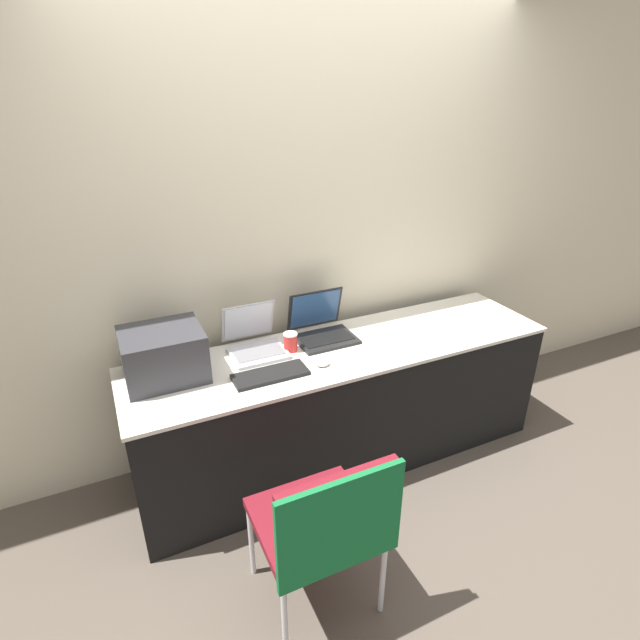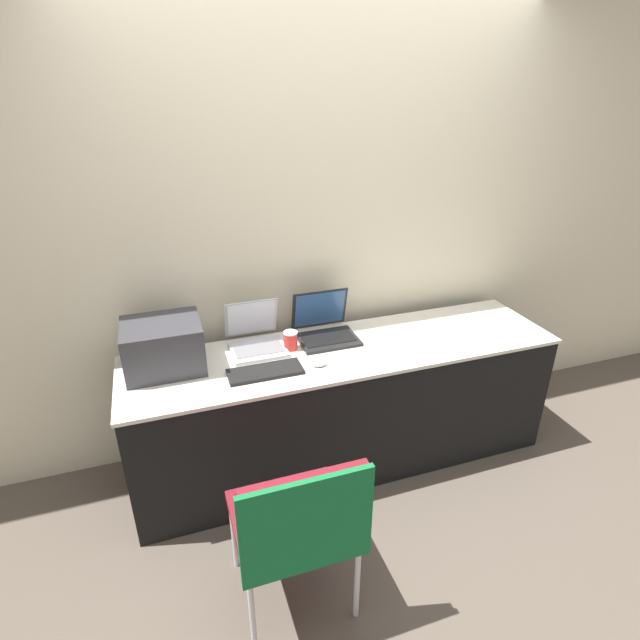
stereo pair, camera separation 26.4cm
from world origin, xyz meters
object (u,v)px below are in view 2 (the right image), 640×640
object	(u,v)px
laptop_right	(325,328)
chair	(299,522)
mouse	(319,363)
printer	(163,344)
coffee_cup	(291,340)
external_keyboard	(265,372)
laptop_left	(256,338)

from	to	relation	value
laptop_right	chair	world-z (taller)	laptop_right
chair	mouse	bearing A→B (deg)	65.56
laptop_right	chair	distance (m)	1.18
printer	chair	distance (m)	1.12
printer	laptop_right	bearing A→B (deg)	3.96
coffee_cup	chair	bearing A→B (deg)	-104.45
mouse	chair	world-z (taller)	chair
laptop_right	coffee_cup	xyz separation A→B (m)	(-0.22, -0.07, -0.00)
external_keyboard	mouse	xyz separation A→B (m)	(0.28, -0.02, 0.00)
external_keyboard	coffee_cup	world-z (taller)	coffee_cup
laptop_right	mouse	bearing A→B (deg)	-114.53
laptop_left	chair	bearing A→B (deg)	-94.06
printer	laptop_left	bearing A→B (deg)	8.42
external_keyboard	laptop_left	bearing A→B (deg)	86.57
printer	laptop_right	xyz separation A→B (m)	(0.88, 0.06, -0.08)
laptop_right	chair	size ratio (longest dim) A/B	0.39
printer	chair	xyz separation A→B (m)	(0.41, -0.98, -0.35)
printer	mouse	bearing A→B (deg)	-17.52
laptop_left	external_keyboard	size ratio (longest dim) A/B	0.86
laptop_left	chair	size ratio (longest dim) A/B	0.38
mouse	chair	bearing A→B (deg)	-114.44
printer	mouse	distance (m)	0.79
mouse	chair	distance (m)	0.85
laptop_right	external_keyboard	xyz separation A→B (m)	(-0.42, -0.28, -0.05)
laptop_left	printer	bearing A→B (deg)	-171.58
coffee_cup	chair	world-z (taller)	coffee_cup
laptop_left	external_keyboard	bearing A→B (deg)	-93.43
laptop_left	laptop_right	world-z (taller)	laptop_right
mouse	laptop_left	bearing A→B (deg)	130.60
external_keyboard	printer	bearing A→B (deg)	154.89
external_keyboard	mouse	world-z (taller)	mouse
coffee_cup	chair	xyz separation A→B (m)	(-0.25, -0.97, -0.27)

